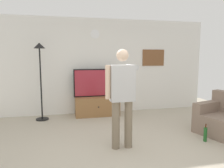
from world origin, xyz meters
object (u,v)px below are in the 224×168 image
object	(u,v)px
television	(97,83)
floor_lamp	(40,65)
tv_stand	(97,106)
beverage_bottle	(205,134)
framed_picture	(153,58)
person_standing_nearer_lamp	(122,93)
wall_clock	(95,34)

from	to	relation	value
television	floor_lamp	bearing A→B (deg)	-173.42
tv_stand	beverage_bottle	bearing A→B (deg)	-52.83
framed_picture	floor_lamp	world-z (taller)	floor_lamp
tv_stand	floor_lamp	size ratio (longest dim) A/B	0.61
tv_stand	television	size ratio (longest dim) A/B	0.96
floor_lamp	beverage_bottle	world-z (taller)	floor_lamp
tv_stand	person_standing_nearer_lamp	bearing A→B (deg)	-87.21
television	person_standing_nearer_lamp	distance (m)	2.26
person_standing_nearer_lamp	wall_clock	bearing A→B (deg)	92.47
television	framed_picture	bearing A→B (deg)	7.97
tv_stand	person_standing_nearer_lamp	distance (m)	2.33
wall_clock	person_standing_nearer_lamp	xyz separation A→B (m)	(0.11, -2.50, -1.26)
floor_lamp	person_standing_nearer_lamp	size ratio (longest dim) A/B	1.13
tv_stand	floor_lamp	world-z (taller)	floor_lamp
framed_picture	beverage_bottle	xyz separation A→B (m)	(-0.03, -2.60, -1.45)
tv_stand	beverage_bottle	size ratio (longest dim) A/B	3.49
floor_lamp	person_standing_nearer_lamp	xyz separation A→B (m)	(1.57, -2.09, -0.41)
framed_picture	tv_stand	bearing A→B (deg)	-170.57
tv_stand	beverage_bottle	xyz separation A→B (m)	(1.75, -2.31, -0.12)
person_standing_nearer_lamp	beverage_bottle	bearing A→B (deg)	-3.30
wall_clock	floor_lamp	bearing A→B (deg)	-164.23
television	beverage_bottle	xyz separation A→B (m)	(1.75, -2.35, -0.77)
wall_clock	person_standing_nearer_lamp	size ratio (longest dim) A/B	0.14
wall_clock	person_standing_nearer_lamp	bearing A→B (deg)	-87.53
beverage_bottle	framed_picture	bearing A→B (deg)	89.39
person_standing_nearer_lamp	television	bearing A→B (deg)	92.74
tv_stand	wall_clock	world-z (taller)	wall_clock
wall_clock	person_standing_nearer_lamp	distance (m)	2.80
television	person_standing_nearer_lamp	world-z (taller)	person_standing_nearer_lamp
floor_lamp	beverage_bottle	bearing A→B (deg)	-34.27
television	wall_clock	size ratio (longest dim) A/B	5.05
television	beverage_bottle	bearing A→B (deg)	-53.38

